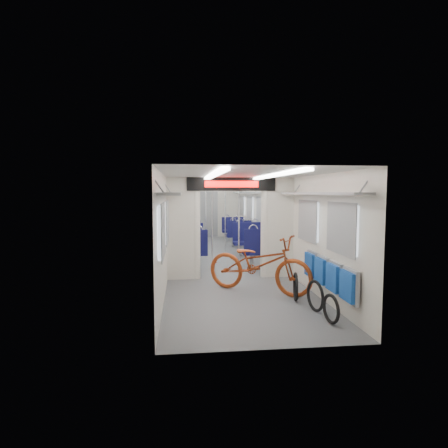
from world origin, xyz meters
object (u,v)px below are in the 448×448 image
stanchion_far_left (206,217)px  stanchion_far_right (225,217)px  bike_hoop_b (315,297)px  stanchion_near_left (212,225)px  seat_bay_far_right (236,230)px  seat_bay_near_left (189,242)px  seat_bay_near_right (254,241)px  stanchion_near_right (239,225)px  seat_bay_far_left (187,230)px  bike_hoop_c (296,288)px  bicycle (259,264)px  bike_hoop_a (331,311)px  flip_bench (328,274)px

stanchion_far_left → stanchion_far_right: bearing=-0.4°
bike_hoop_b → stanchion_near_left: 3.82m
stanchion_far_right → seat_bay_far_right: bearing=71.8°
seat_bay_near_left → seat_bay_near_right: size_ratio=0.98×
stanchion_near_right → seat_bay_far_left: bearing=104.7°
seat_bay_far_right → bike_hoop_c: bearing=-90.1°
seat_bay_near_right → stanchion_far_left: bearing=126.3°
seat_bay_far_right → seat_bay_far_left: bearing=-176.5°
stanchion_near_right → stanchion_far_right: same height
stanchion_far_right → stanchion_far_left: bearing=179.6°
bicycle → stanchion_far_left: bearing=42.8°
bicycle → stanchion_near_left: size_ratio=0.94×
bicycle → stanchion_near_right: bearing=36.7°
seat_bay_far_right → stanchion_near_right: stanchion_near_right is taller
bicycle → stanchion_near_right: stanchion_near_right is taller
stanchion_far_left → stanchion_near_right: bearing=-77.6°
seat_bay_near_right → seat_bay_far_right: (0.00, 3.66, -0.04)m
stanchion_near_right → stanchion_far_right: (-0.01, 2.92, 0.00)m
bike_hoop_c → stanchion_near_right: stanchion_near_right is taller
bike_hoop_c → stanchion_far_right: size_ratio=0.23×
seat_bay_near_right → stanchion_near_right: bearing=-117.7°
seat_bay_far_right → stanchion_far_left: stanchion_far_left is taller
bike_hoop_a → seat_bay_far_left: (-2.03, 8.74, 0.35)m
bicycle → bike_hoop_a: bicycle is taller
bike_hoop_b → seat_bay_far_right: seat_bay_far_right is taller
seat_bay_far_left → seat_bay_near_left: bearing=-90.0°
stanchion_far_left → stanchion_far_right: (0.63, -0.00, 0.00)m
bike_hoop_a → seat_bay_near_left: 5.62m
bike_hoop_a → stanchion_near_left: size_ratio=0.20×
bike_hoop_c → seat_bay_near_right: size_ratio=0.23×
bike_hoop_b → bicycle: bearing=118.3°
bike_hoop_c → stanchion_near_left: size_ratio=0.23×
bike_hoop_b → stanchion_near_left: (-1.43, 3.42, 0.91)m
seat_bay_far_left → seat_bay_far_right: size_ratio=1.08×
bike_hoop_a → seat_bay_far_right: size_ratio=0.23×
bike_hoop_a → stanchion_near_right: size_ratio=0.20×
seat_bay_near_left → stanchion_far_left: bearing=70.4°
seat_bay_far_right → stanchion_far_left: size_ratio=0.85×
flip_bench → stanchion_near_right: (-1.05, 3.21, 0.57)m
bike_hoop_c → seat_bay_near_right: bearing=89.9°
flip_bench → bike_hoop_a: (-0.26, -0.79, -0.38)m
seat_bay_near_left → seat_bay_near_right: bearing=-1.2°
bike_hoop_a → bike_hoop_b: bearing=92.8°
stanchion_near_right → bike_hoop_a: bearing=-78.8°
bike_hoop_b → seat_bay_far_right: 8.27m
seat_bay_far_right → stanchion_far_right: 2.13m
bike_hoop_a → stanchion_near_left: stanchion_near_left is taller
bicycle → seat_bay_far_left: bearing=45.6°
bike_hoop_b → seat_bay_far_left: (-2.00, 8.15, 0.31)m
seat_bay_far_right → bike_hoop_b: bearing=-89.1°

